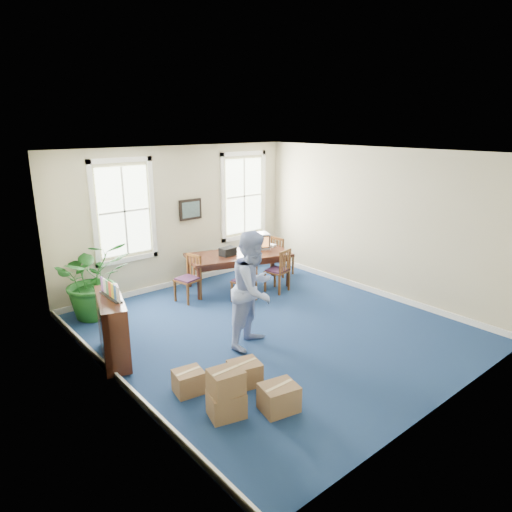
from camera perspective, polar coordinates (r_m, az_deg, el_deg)
floor at (r=8.60m, az=2.08°, el=-9.01°), size 6.50×6.50×0.00m
ceiling at (r=7.79m, az=2.33°, el=12.79°), size 6.50×6.50×0.00m
wall_back at (r=10.61m, az=-9.68°, el=4.80°), size 6.50×0.00×6.50m
wall_front at (r=6.15m, az=23.00°, el=-4.76°), size 6.50×0.00×6.50m
wall_left at (r=6.51m, az=-17.84°, el=-3.11°), size 0.00×6.50×6.50m
wall_right at (r=10.25m, az=14.78°, el=4.08°), size 0.00×6.50×6.50m
baseboard_back at (r=11.00m, az=-9.22°, el=-3.11°), size 6.00×0.04×0.12m
baseboard_left at (r=7.16m, az=-16.51°, el=-14.77°), size 0.04×6.50×0.12m
baseboard_right at (r=10.65m, az=14.09°, el=-4.06°), size 0.04×6.50×0.12m
window_left at (r=9.96m, az=-16.17°, el=5.40°), size 1.40×0.12×2.20m
window_right at (r=11.60m, az=-1.54°, el=7.50°), size 1.40×0.12×2.20m
wall_picture at (r=10.70m, az=-8.19°, el=5.77°), size 0.58×0.06×0.48m
conference_table at (r=10.56m, az=-2.18°, el=-1.78°), size 2.55×1.71×0.80m
crt_tv at (r=10.86m, az=0.50°, el=1.93°), size 0.54×0.56×0.36m
game_console at (r=11.06m, az=1.93°, el=1.35°), size 0.20×0.23×0.05m
equipment_bag at (r=10.31m, az=-3.55°, el=0.58°), size 0.38×0.27×0.18m
chair_near_left at (r=9.67m, az=-1.52°, el=-3.03°), size 0.53×0.53×0.95m
chair_near_right at (r=10.25m, az=2.67°, el=-1.77°), size 0.54×0.54×1.00m
chair_end_left at (r=9.80m, az=-8.58°, el=-2.83°), size 0.53×0.53×0.99m
chair_end_right at (r=11.39m, az=3.31°, el=0.09°), size 0.50×0.50×1.00m
man at (r=7.65m, az=-0.28°, el=-4.16°), size 1.19×1.06×2.00m
credenza at (r=7.69m, az=-17.47°, el=-8.81°), size 0.74×1.35×1.02m
brochure_rack at (r=7.45m, az=-17.76°, el=-4.25°), size 0.33×0.61×0.27m
potted_plant at (r=9.37m, az=-19.64°, el=-2.70°), size 1.59×1.44×1.55m
cardboard_boxes at (r=6.28m, az=-2.91°, el=-15.74°), size 1.40×1.40×0.69m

